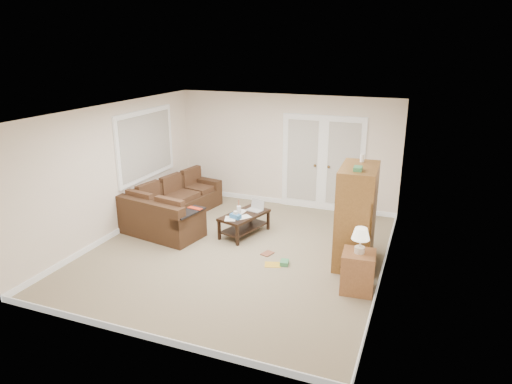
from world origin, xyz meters
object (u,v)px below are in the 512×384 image
at_px(side_cabinet, 358,268).
at_px(coffee_table, 245,223).
at_px(tv_armoire, 356,215).
at_px(sectional_sofa, 171,209).

bearing_deg(side_cabinet, coffee_table, 145.49).
bearing_deg(coffee_table, tv_armoire, 4.69).
relative_size(sectional_sofa, coffee_table, 2.37).
height_order(coffee_table, tv_armoire, tv_armoire).
distance_m(sectional_sofa, side_cabinet, 4.25).
relative_size(sectional_sofa, tv_armoire, 1.50).
bearing_deg(sectional_sofa, tv_armoire, 3.22).
height_order(sectional_sofa, coffee_table, sectional_sofa).
xyz_separation_m(coffee_table, side_cabinet, (2.38, -1.36, 0.13)).
bearing_deg(sectional_sofa, side_cabinet, -8.84).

